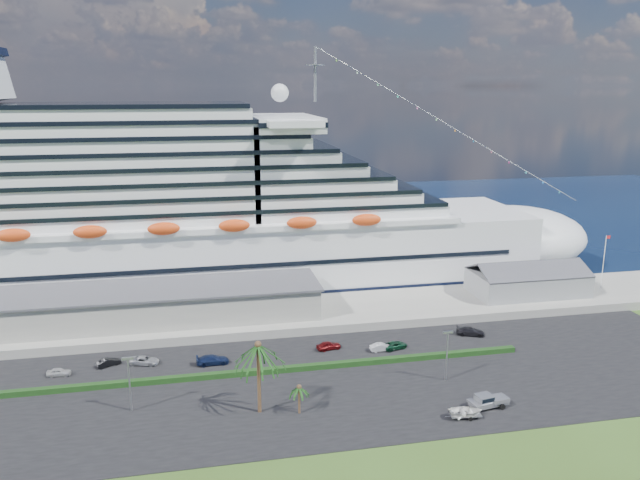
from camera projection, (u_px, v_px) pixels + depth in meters
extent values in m
plane|color=#324D19|center=(334.00, 419.00, 87.40)|extent=(420.00, 420.00, 0.00)
cube|color=black|center=(318.00, 383.00, 97.84)|extent=(140.00, 38.00, 0.12)
cube|color=gray|center=(290.00, 314.00, 125.22)|extent=(240.00, 20.00, 1.80)
cube|color=black|center=(249.00, 224.00, 211.02)|extent=(420.00, 160.00, 0.02)
cube|color=silver|center=(187.00, 255.00, 142.44)|extent=(160.00, 30.00, 16.00)
ellipsoid|color=silver|center=(509.00, 238.00, 158.02)|extent=(40.00, 30.00, 16.00)
cube|color=black|center=(188.00, 283.00, 144.08)|extent=(164.00, 30.60, 2.40)
cube|color=silver|center=(125.00, 161.00, 134.92)|extent=(128.00, 26.00, 24.80)
cube|color=silver|center=(284.00, 123.00, 139.82)|extent=(14.00, 38.00, 3.20)
cylinder|color=gray|center=(315.00, 74.00, 138.68)|extent=(0.70, 0.70, 12.00)
ellipsoid|color=#E24515|center=(164.00, 229.00, 124.29)|extent=(90.00, 2.40, 2.60)
ellipsoid|color=#E24515|center=(169.00, 201.00, 154.34)|extent=(90.00, 2.40, 2.60)
cube|color=black|center=(187.00, 251.00, 142.25)|extent=(144.00, 30.40, 0.90)
cube|color=gray|center=(161.00, 304.00, 119.41)|extent=(60.00, 14.00, 6.00)
cube|color=#4C4C54|center=(160.00, 289.00, 118.67)|extent=(61.00, 15.00, 0.40)
cube|color=gray|center=(528.00, 283.00, 134.55)|extent=(24.00, 12.00, 4.80)
cube|color=#4C4C54|center=(536.00, 270.00, 130.83)|extent=(24.00, 6.31, 2.74)
cube|color=#4C4C54|center=(522.00, 263.00, 136.54)|extent=(24.00, 6.31, 2.74)
cylinder|color=silver|center=(604.00, 262.00, 137.19)|extent=(0.16, 0.16, 12.00)
cube|color=red|center=(608.00, 237.00, 135.95)|extent=(1.00, 0.04, 0.70)
cube|color=black|center=(264.00, 371.00, 100.92)|extent=(88.00, 1.10, 0.90)
cylinder|color=gray|center=(130.00, 385.00, 88.56)|extent=(0.24, 0.24, 8.00)
cube|color=gray|center=(128.00, 358.00, 87.58)|extent=(1.60, 0.35, 0.35)
cylinder|color=gray|center=(447.00, 357.00, 97.91)|extent=(0.24, 0.24, 8.00)
cube|color=gray|center=(448.00, 332.00, 96.92)|extent=(1.60, 0.35, 0.35)
cylinder|color=#47301E|center=(259.00, 379.00, 87.99)|extent=(0.54, 0.54, 10.50)
sphere|color=#47301E|center=(258.00, 344.00, 86.73)|extent=(0.98, 0.98, 0.98)
cylinder|color=#47301E|center=(299.00, 400.00, 88.39)|extent=(0.35, 0.35, 4.20)
sphere|color=#47301E|center=(299.00, 387.00, 87.89)|extent=(0.73, 0.73, 0.73)
imported|color=#BDBDBF|center=(59.00, 372.00, 100.15)|extent=(3.85, 1.78, 1.28)
imported|color=black|center=(109.00, 362.00, 103.67)|extent=(4.16, 2.91, 1.30)
imported|color=#A4A6AD|center=(145.00, 360.00, 104.30)|extent=(5.22, 3.39, 1.34)
imported|color=#142047|center=(213.00, 360.00, 104.29)|extent=(5.45, 2.36, 1.56)
imported|color=#600C0F|center=(329.00, 345.00, 110.16)|extent=(4.60, 2.55, 1.48)
imported|color=silver|center=(382.00, 347.00, 109.53)|extent=(4.20, 1.50, 1.38)
imported|color=#0D3620|center=(395.00, 345.00, 110.49)|extent=(5.07, 3.30, 1.30)
imported|color=black|center=(470.00, 331.00, 116.47)|extent=(5.63, 3.99, 1.52)
cylinder|color=black|center=(479.00, 409.00, 88.99)|extent=(0.88, 0.43, 0.84)
cylinder|color=black|center=(473.00, 403.00, 90.90)|extent=(0.88, 0.43, 0.84)
cylinder|color=black|center=(503.00, 407.00, 89.71)|extent=(0.88, 0.43, 0.84)
cylinder|color=black|center=(496.00, 400.00, 91.61)|extent=(0.88, 0.43, 0.84)
cube|color=#9D9FA4|center=(489.00, 402.00, 90.25)|extent=(5.96, 3.05, 0.74)
cube|color=#9D9FA4|center=(499.00, 399.00, 90.44)|extent=(2.84, 2.46, 0.58)
cube|color=#9D9FA4|center=(484.00, 398.00, 89.92)|extent=(2.62, 2.37, 1.00)
cube|color=black|center=(484.00, 398.00, 89.90)|extent=(2.43, 2.38, 0.58)
cube|color=#9D9FA4|center=(473.00, 403.00, 89.72)|extent=(1.28, 2.13, 0.37)
cube|color=gray|center=(466.00, 415.00, 87.36)|extent=(4.48, 2.04, 0.11)
cylinder|color=gray|center=(452.00, 416.00, 86.97)|extent=(2.07, 0.29, 0.08)
cylinder|color=black|center=(471.00, 419.00, 86.68)|extent=(0.62, 0.27, 0.60)
cylinder|color=black|center=(465.00, 413.00, 88.29)|extent=(0.62, 0.27, 0.60)
imported|color=white|center=(466.00, 411.00, 87.23)|extent=(5.11, 3.89, 0.99)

